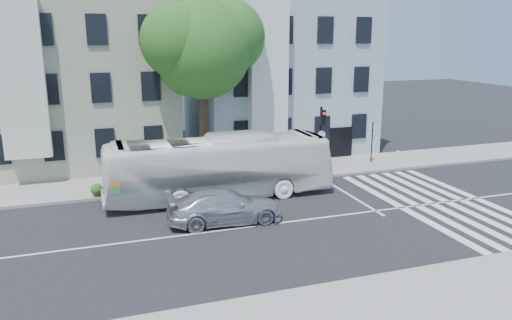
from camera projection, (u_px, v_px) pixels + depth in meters
name	position (u px, v px, depth m)	size (l,w,h in m)	color
ground	(249.00, 227.00, 22.23)	(120.00, 120.00, 0.00)	black
sidewalk_far	(207.00, 178.00, 29.56)	(80.00, 4.00, 0.15)	gray
sidewalk_near	(331.00, 320.00, 14.87)	(80.00, 4.00, 0.15)	gray
building_left	(76.00, 79.00, 32.47)	(12.00, 10.00, 11.00)	gray
building_right	(276.00, 74.00, 36.83)	(12.00, 10.00, 11.00)	#8996A3
street_tree	(202.00, 44.00, 28.35)	(7.30, 5.90, 11.10)	#2D2116
bus	(219.00, 167.00, 25.85)	(11.85, 2.77, 3.30)	white
sedan	(225.00, 206.00, 22.64)	(5.24, 2.13, 1.52)	silver
hedge	(178.00, 182.00, 27.26)	(8.50, 0.84, 0.70)	#305B1D
traffic_signal	(321.00, 132.00, 29.24)	(0.45, 0.53, 4.27)	black
fire_hydrant	(398.00, 156.00, 33.01)	(0.42, 0.24, 0.74)	silver
far_sign_pole	(372.00, 137.00, 32.51)	(0.49, 0.19, 2.71)	black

